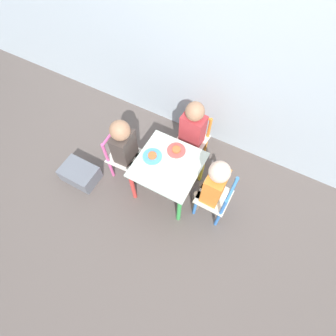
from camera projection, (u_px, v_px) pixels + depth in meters
The scene contains 12 objects.
ground_plane at pixel (168, 187), 2.48m from camera, with size 6.00×6.00×0.00m, color #5B514C.
house_wall at pixel (225, 5), 1.70m from camera, with size 6.00×0.06×2.60m.
kids_table at pixel (168, 168), 2.17m from camera, with size 0.52×0.52×0.43m.
chair_orange at pixel (193, 139), 2.46m from camera, with size 0.27×0.27×0.51m.
chair_pink at pixel (123, 156), 2.36m from camera, with size 0.27×0.27×0.51m.
chair_blue at pixel (216, 199), 2.15m from camera, with size 0.26×0.26×0.51m.
child_back at pixel (192, 130), 2.27m from camera, with size 0.21×0.22×0.74m.
child_left at pixel (126, 146), 2.19m from camera, with size 0.22×0.21×0.72m.
child_right at pixel (213, 185), 2.00m from camera, with size 0.21×0.20×0.74m.
plate_back at pixel (176, 150), 2.16m from camera, with size 0.16×0.16×0.03m.
plate_left at pixel (152, 156), 2.13m from camera, with size 0.16×0.16×0.03m.
storage_bin at pixel (80, 174), 2.46m from camera, with size 0.33×0.23×0.16m.
Camera 1 is at (0.52, -0.96, 2.24)m, focal length 28.00 mm.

